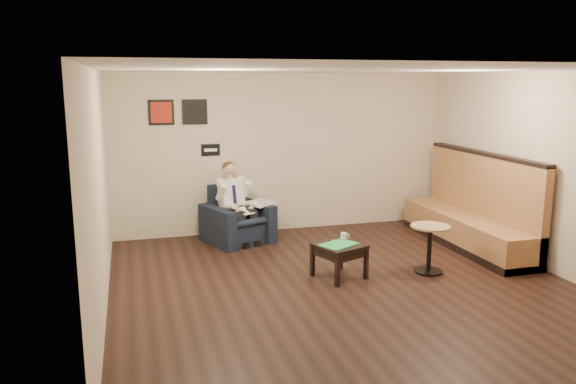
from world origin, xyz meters
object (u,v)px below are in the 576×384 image
object	(u,v)px
coffee_mug	(344,236)
smartphone	(334,240)
armchair	(238,215)
cafe_table	(429,249)
side_table	(339,261)
banquette	(468,201)
green_folder	(339,244)
seated_man	(241,206)

from	to	relation	value
coffee_mug	smartphone	xyz separation A→B (m)	(-0.14, -0.01, -0.05)
armchair	cafe_table	distance (m)	3.23
side_table	smartphone	size ratio (longest dim) A/B	3.93
banquette	smartphone	bearing A→B (deg)	-165.18
coffee_mug	smartphone	distance (m)	0.15
side_table	smartphone	xyz separation A→B (m)	(-0.01, 0.18, 0.24)
green_folder	coffee_mug	size ratio (longest dim) A/B	4.74
seated_man	smartphone	world-z (taller)	seated_man
armchair	seated_man	world-z (taller)	seated_man
smartphone	cafe_table	world-z (taller)	cafe_table
seated_man	cafe_table	xyz separation A→B (m)	(2.26, -2.15, -0.30)
seated_man	side_table	xyz separation A→B (m)	(0.96, -2.01, -0.40)
side_table	smartphone	distance (m)	0.30
coffee_mug	armchair	bearing A→B (deg)	120.39
seated_man	side_table	distance (m)	2.26
coffee_mug	cafe_table	bearing A→B (deg)	-15.62
green_folder	smartphone	xyz separation A→B (m)	(0.01, 0.21, -0.00)
seated_man	coffee_mug	size ratio (longest dim) A/B	12.67
seated_man	cafe_table	size ratio (longest dim) A/B	1.87
banquette	side_table	bearing A→B (deg)	-161.46
armchair	banquette	world-z (taller)	banquette
green_folder	armchair	bearing A→B (deg)	114.44
armchair	seated_man	bearing A→B (deg)	-90.00
armchair	banquette	distance (m)	3.78
armchair	banquette	size ratio (longest dim) A/B	0.33
seated_man	armchair	bearing A→B (deg)	90.00
armchair	side_table	world-z (taller)	armchair
green_folder	seated_man	bearing A→B (deg)	114.63
green_folder	cafe_table	world-z (taller)	cafe_table
side_table	coffee_mug	bearing A→B (deg)	54.11
banquette	cafe_table	distance (m)	1.65
green_folder	banquette	xyz separation A→B (m)	(2.57, 0.88, 0.27)
side_table	smartphone	world-z (taller)	smartphone
side_table	banquette	world-z (taller)	banquette
smartphone	armchair	bearing A→B (deg)	106.59
side_table	cafe_table	world-z (taller)	cafe_table
green_folder	smartphone	bearing A→B (deg)	86.46
coffee_mug	green_folder	bearing A→B (deg)	-125.89
armchair	side_table	size ratio (longest dim) A/B	1.65
cafe_table	side_table	bearing A→B (deg)	173.87
armchair	coffee_mug	world-z (taller)	armchair
green_folder	cafe_table	size ratio (longest dim) A/B	0.70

